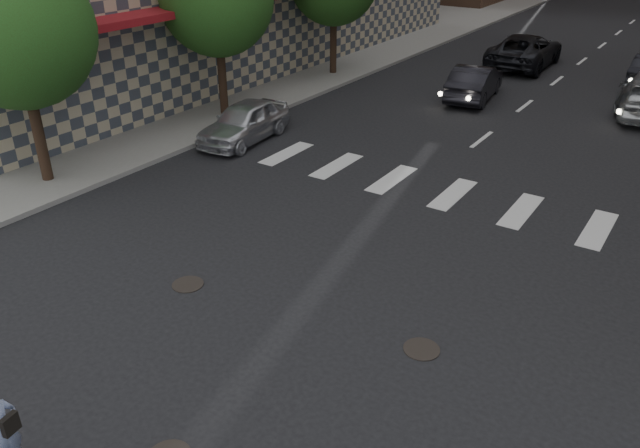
{
  "coord_description": "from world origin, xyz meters",
  "views": [
    {
      "loc": [
        6.89,
        -6.91,
        7.52
      ],
      "look_at": [
        0.21,
        3.17,
        1.3
      ],
      "focal_mm": 35.0,
      "sensor_mm": 36.0,
      "label": 1
    }
  ],
  "objects_px": {
    "silver_sedan": "(244,122)",
    "skateboarder": "(2,433)",
    "tree_a": "(20,24)",
    "traffic_car_a": "(475,82)",
    "traffic_car_c": "(525,50)"
  },
  "relations": [
    {
      "from": "traffic_car_c",
      "to": "traffic_car_a",
      "type": "bearing_deg",
      "value": 89.18
    },
    {
      "from": "tree_a",
      "to": "traffic_car_a",
      "type": "height_order",
      "value": "tree_a"
    },
    {
      "from": "tree_a",
      "to": "traffic_car_a",
      "type": "xyz_separation_m",
      "value": [
        7.26,
        15.64,
        -3.91
      ]
    },
    {
      "from": "tree_a",
      "to": "traffic_car_c",
      "type": "distance_m",
      "value": 24.27
    },
    {
      "from": "silver_sedan",
      "to": "traffic_car_c",
      "type": "distance_m",
      "value": 17.41
    },
    {
      "from": "tree_a",
      "to": "skateboarder",
      "type": "relative_size",
      "value": 3.97
    },
    {
      "from": "silver_sedan",
      "to": "traffic_car_a",
      "type": "height_order",
      "value": "traffic_car_a"
    },
    {
      "from": "tree_a",
      "to": "traffic_car_a",
      "type": "distance_m",
      "value": 17.68
    },
    {
      "from": "skateboarder",
      "to": "silver_sedan",
      "type": "distance_m",
      "value": 14.78
    },
    {
      "from": "tree_a",
      "to": "traffic_car_c",
      "type": "bearing_deg",
      "value": 72.58
    },
    {
      "from": "traffic_car_a",
      "to": "traffic_car_c",
      "type": "bearing_deg",
      "value": -97.01
    },
    {
      "from": "silver_sedan",
      "to": "skateboarder",
      "type": "bearing_deg",
      "value": -68.57
    },
    {
      "from": "silver_sedan",
      "to": "traffic_car_c",
      "type": "relative_size",
      "value": 0.69
    },
    {
      "from": "skateboarder",
      "to": "silver_sedan",
      "type": "xyz_separation_m",
      "value": [
        -6.58,
        13.24,
        -0.17
      ]
    },
    {
      "from": "silver_sedan",
      "to": "traffic_car_a",
      "type": "bearing_deg",
      "value": 58.29
    }
  ]
}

